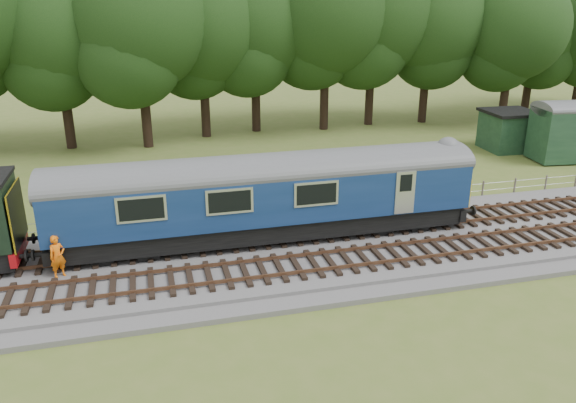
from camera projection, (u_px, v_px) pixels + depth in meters
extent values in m
plane|color=#4F6525|center=(379.00, 247.00, 24.72)|extent=(120.00, 120.00, 0.00)
cube|color=#4C4C4F|center=(379.00, 244.00, 24.66)|extent=(70.00, 7.00, 0.35)
cube|color=brown|center=(373.00, 231.00, 25.18)|extent=(66.50, 0.07, 0.14)
cube|color=brown|center=(361.00, 220.00, 26.48)|extent=(66.50, 0.07, 0.14)
cube|color=brown|center=(403.00, 260.00, 22.45)|extent=(66.50, 0.07, 0.14)
cube|color=brown|center=(388.00, 245.00, 23.75)|extent=(66.50, 0.07, 0.14)
cube|color=black|center=(267.00, 224.00, 24.51)|extent=(17.46, 2.52, 0.85)
cube|color=navy|center=(266.00, 193.00, 24.02)|extent=(18.00, 2.80, 2.05)
cube|color=yellow|center=(454.00, 184.00, 26.29)|extent=(0.06, 2.74, 1.30)
cube|color=black|center=(393.00, 215.00, 26.00)|extent=(2.60, 2.00, 0.55)
cube|color=black|center=(125.00, 242.00, 23.16)|extent=(2.60, 2.00, 0.55)
cube|color=#A40C12|center=(19.00, 248.00, 22.13)|extent=(0.25, 2.60, 0.55)
cube|color=yellow|center=(17.00, 215.00, 21.69)|extent=(0.06, 2.55, 2.30)
imported|color=orange|center=(58.00, 256.00, 21.12)|extent=(0.73, 0.66, 1.68)
cube|color=#173320|center=(508.00, 132.00, 40.11)|extent=(3.28, 3.28, 2.61)
cube|color=black|center=(511.00, 112.00, 39.62)|extent=(3.60, 3.60, 0.21)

